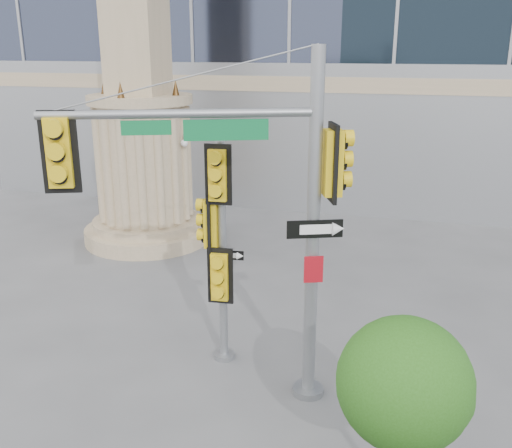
# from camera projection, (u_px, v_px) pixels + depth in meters

# --- Properties ---
(ground) EXTENTS (120.00, 120.00, 0.00)m
(ground) POSITION_uv_depth(u_px,v_px,m) (233.00, 417.00, 10.71)
(ground) COLOR #545456
(ground) RESTS_ON ground
(monument) EXTENTS (4.40, 4.40, 16.60)m
(monument) POSITION_uv_depth(u_px,v_px,m) (139.00, 82.00, 18.83)
(monument) COLOR tan
(monument) RESTS_ON ground
(main_signal_pole) EXTENTS (4.95, 2.28, 6.70)m
(main_signal_pole) POSITION_uv_depth(u_px,v_px,m) (247.00, 195.00, 10.09)
(main_signal_pole) COLOR slate
(main_signal_pole) RESTS_ON ground
(secondary_signal_pole) EXTENTS (0.87, 0.64, 4.92)m
(secondary_signal_pole) POSITION_uv_depth(u_px,v_px,m) (218.00, 237.00, 11.80)
(secondary_signal_pole) COLOR slate
(secondary_signal_pole) RESTS_ON ground
(street_tree) EXTENTS (1.98, 1.93, 3.08)m
(street_tree) POSITION_uv_depth(u_px,v_px,m) (406.00, 388.00, 8.09)
(street_tree) COLOR tan
(street_tree) RESTS_ON ground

